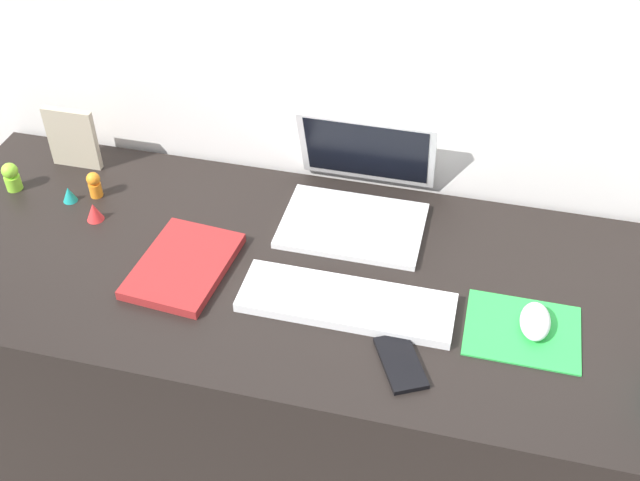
{
  "coord_description": "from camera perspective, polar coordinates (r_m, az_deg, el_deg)",
  "views": [
    {
      "loc": [
        0.29,
        -1.1,
        1.81
      ],
      "look_at": [
        0.02,
        0.0,
        0.83
      ],
      "focal_mm": 43.67,
      "sensor_mm": 36.0,
      "label": 1
    }
  ],
  "objects": [
    {
      "name": "ground_plane",
      "position": [
        2.13,
        -0.59,
        -17.04
      ],
      "size": [
        6.0,
        6.0,
        0.0
      ],
      "primitive_type": "plane",
      "color": "slate"
    },
    {
      "name": "back_wall",
      "position": [
        1.87,
        2.01,
        3.43
      ],
      "size": [
        2.9,
        0.05,
        1.34
      ],
      "primitive_type": "cube",
      "color": "silver",
      "rests_on": "ground_plane"
    },
    {
      "name": "desk",
      "position": [
        1.83,
        -0.67,
        -10.86
      ],
      "size": [
        1.7,
        0.65,
        0.74
      ],
      "primitive_type": "cube",
      "color": "black",
      "rests_on": "ground_plane"
    },
    {
      "name": "laptop",
      "position": [
        1.68,
        2.87,
        3.6
      ],
      "size": [
        0.3,
        0.28,
        0.2
      ],
      "color": "white",
      "rests_on": "desk"
    },
    {
      "name": "keyboard",
      "position": [
        1.48,
        1.95,
        -4.57
      ],
      "size": [
        0.41,
        0.13,
        0.02
      ],
      "primitive_type": "cube",
      "color": "white",
      "rests_on": "desk"
    },
    {
      "name": "mousepad",
      "position": [
        1.49,
        14.61,
        -6.41
      ],
      "size": [
        0.21,
        0.17,
        0.0
      ],
      "primitive_type": "cube",
      "color": "green",
      "rests_on": "desk"
    },
    {
      "name": "mouse",
      "position": [
        1.49,
        15.5,
        -5.73
      ],
      "size": [
        0.06,
        0.1,
        0.03
      ],
      "primitive_type": "ellipsoid",
      "color": "white",
      "rests_on": "mousepad"
    },
    {
      "name": "cell_phone",
      "position": [
        1.4,
        5.92,
        -8.89
      ],
      "size": [
        0.12,
        0.14,
        0.01
      ],
      "primitive_type": "cube",
      "rotation": [
        0.0,
        0.0,
        0.47
      ],
      "color": "black",
      "rests_on": "desk"
    },
    {
      "name": "notebook_pad",
      "position": [
        1.58,
        -9.98,
        -1.82
      ],
      "size": [
        0.19,
        0.25,
        0.02
      ],
      "primitive_type": "cube",
      "rotation": [
        0.0,
        0.0,
        -0.08
      ],
      "color": "maroon",
      "rests_on": "desk"
    },
    {
      "name": "picture_frame",
      "position": [
        1.89,
        -17.7,
        7.14
      ],
      "size": [
        0.12,
        0.02,
        0.15
      ],
      "primitive_type": "cube",
      "color": "#B2A58C",
      "rests_on": "desk"
    },
    {
      "name": "toy_figurine_red",
      "position": [
        1.74,
        -16.22,
        2.03
      ],
      "size": [
        0.04,
        0.04,
        0.04
      ],
      "primitive_type": "cone",
      "color": "red",
      "rests_on": "desk"
    },
    {
      "name": "toy_figurine_lime",
      "position": [
        1.89,
        -21.68,
        4.39
      ],
      "size": [
        0.04,
        0.04,
        0.07
      ],
      "color": "#8CDB33",
      "rests_on": "desk"
    },
    {
      "name": "toy_figurine_orange",
      "position": [
        1.8,
        -16.21,
        3.99
      ],
      "size": [
        0.03,
        0.03,
        0.06
      ],
      "color": "orange",
      "rests_on": "desk"
    },
    {
      "name": "toy_figurine_teal",
      "position": [
        1.81,
        -17.91,
        3.24
      ],
      "size": [
        0.03,
        0.03,
        0.04
      ],
      "primitive_type": "cone",
      "color": "teal",
      "rests_on": "desk"
    }
  ]
}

